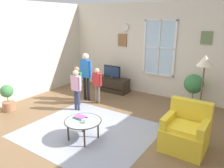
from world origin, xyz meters
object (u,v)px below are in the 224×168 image
at_px(person_pink_shirt, 76,85).
at_px(remote_near_books, 84,118).
at_px(floor_lamp, 204,69).
at_px(potted_plant_corner, 8,97).
at_px(armchair, 185,132).
at_px(person_red_shirt, 97,82).
at_px(book_stack, 80,117).
at_px(potted_plant_by_window, 194,86).
at_px(tv_stand, 112,85).
at_px(person_green_shirt, 77,81).
at_px(cup, 85,121).
at_px(television, 112,72).
at_px(person_blue_shirt, 86,71).
at_px(coffee_table, 83,122).

bearing_deg(person_pink_shirt, remote_near_books, -41.41).
bearing_deg(floor_lamp, potted_plant_corner, -160.30).
distance_m(armchair, person_red_shirt, 2.89).
bearing_deg(book_stack, potted_plant_by_window, 62.88).
relative_size(tv_stand, potted_plant_by_window, 1.23).
distance_m(remote_near_books, person_red_shirt, 1.91).
height_order(book_stack, potted_plant_by_window, potted_plant_by_window).
bearing_deg(remote_near_books, person_pink_shirt, 138.59).
xyz_separation_m(person_green_shirt, person_pink_shirt, (0.26, -0.32, 0.00)).
bearing_deg(person_pink_shirt, book_stack, -44.70).
bearing_deg(floor_lamp, cup, -136.77).
bearing_deg(television, person_pink_shirt, -86.72).
bearing_deg(person_blue_shirt, floor_lamp, -3.43).
bearing_deg(tv_stand, potted_plant_corner, -115.14).
relative_size(person_green_shirt, potted_plant_by_window, 1.18).
relative_size(tv_stand, person_red_shirt, 1.10).
bearing_deg(cup, person_pink_shirt, 138.45).
bearing_deg(person_blue_shirt, remote_near_books, -50.97).
relative_size(television, floor_lamp, 0.36).
bearing_deg(person_blue_shirt, coffee_table, -51.58).
relative_size(coffee_table, person_red_shirt, 0.72).
distance_m(armchair, person_green_shirt, 3.21).
bearing_deg(person_red_shirt, armchair, -18.10).
xyz_separation_m(cup, potted_plant_corner, (-2.67, 0.04, -0.08)).
relative_size(person_red_shirt, potted_plant_corner, 1.44).
height_order(tv_stand, potted_plant_corner, potted_plant_corner).
relative_size(tv_stand, floor_lamp, 0.68).
bearing_deg(person_red_shirt, coffee_table, -60.67).
bearing_deg(person_pink_shirt, coffee_table, -42.72).
bearing_deg(potted_plant_by_window, coffee_table, -114.73).
xyz_separation_m(television, person_pink_shirt, (0.10, -1.81, 0.01)).
bearing_deg(tv_stand, cup, -65.38).
distance_m(remote_near_books, floor_lamp, 2.56).
xyz_separation_m(armchair, book_stack, (-1.89, -0.77, 0.10)).
height_order(book_stack, person_red_shirt, person_red_shirt).
bearing_deg(person_blue_shirt, potted_plant_by_window, 23.27).
height_order(armchair, person_green_shirt, person_green_shirt).
distance_m(remote_near_books, person_green_shirt, 1.88).
distance_m(tv_stand, person_blue_shirt, 1.28).
xyz_separation_m(person_pink_shirt, potted_plant_by_window, (2.46, 1.89, -0.08)).
height_order(cup, person_green_shirt, person_green_shirt).
bearing_deg(remote_near_books, floor_lamp, 38.89).
distance_m(cup, person_blue_shirt, 2.38).
bearing_deg(coffee_table, person_blue_shirt, 128.42).
relative_size(television, book_stack, 2.42).
xyz_separation_m(potted_plant_corner, floor_lamp, (4.38, 1.57, 1.02)).
relative_size(coffee_table, person_green_shirt, 0.69).
bearing_deg(person_blue_shirt, book_stack, -53.39).
distance_m(tv_stand, book_stack, 3.00).
bearing_deg(potted_plant_corner, television, 64.83).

